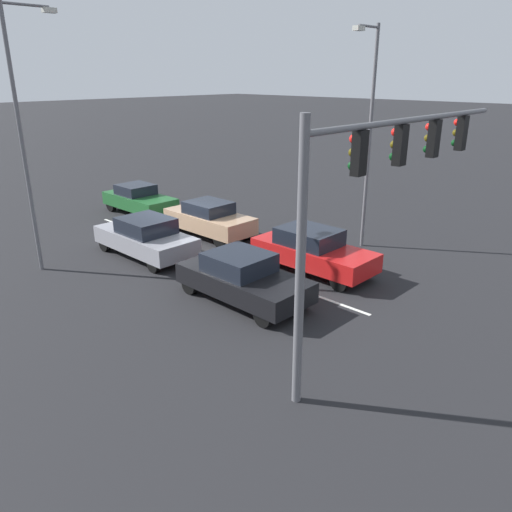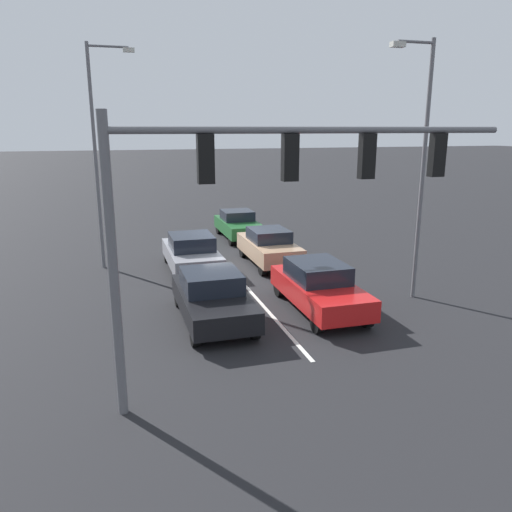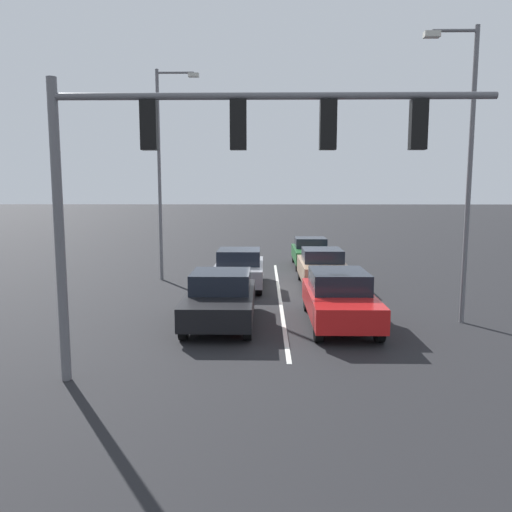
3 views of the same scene
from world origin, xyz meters
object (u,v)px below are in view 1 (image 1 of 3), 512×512
object	(u,v)px
car_gray_midlane_second	(146,237)
street_lamp_right_shoulder	(25,126)
car_tan_leftlane_second	(209,219)
street_lamp_left_shoulder	(368,128)
car_darkgreen_leftlane_third	(139,199)
car_red_leftlane_front	(312,250)
car_black_midlane_front	(243,278)
traffic_signal_gantry	(385,172)

from	to	relation	value
car_gray_midlane_second	street_lamp_right_shoulder	bearing A→B (deg)	-25.46
car_tan_leftlane_second	street_lamp_left_shoulder	xyz separation A→B (m)	(-3.40, 5.55, 4.01)
car_darkgreen_leftlane_third	street_lamp_right_shoulder	size ratio (longest dim) A/B	0.47
car_red_leftlane_front	car_tan_leftlane_second	bearing A→B (deg)	-91.60
car_black_midlane_front	car_tan_leftlane_second	distance (m)	6.81
car_gray_midlane_second	street_lamp_left_shoulder	distance (m)	9.58
traffic_signal_gantry	street_lamp_left_shoulder	bearing A→B (deg)	-145.63
street_lamp_right_shoulder	car_tan_leftlane_second	bearing A→B (deg)	167.60
car_black_midlane_front	traffic_signal_gantry	xyz separation A→B (m)	(-0.19, 4.50, 3.87)
car_gray_midlane_second	car_tan_leftlane_second	world-z (taller)	car_gray_midlane_second
car_gray_midlane_second	street_lamp_left_shoulder	xyz separation A→B (m)	(-6.78, 5.44, 4.03)
car_tan_leftlane_second	street_lamp_left_shoulder	distance (m)	7.64
car_darkgreen_leftlane_third	traffic_signal_gantry	world-z (taller)	traffic_signal_gantry
car_gray_midlane_second	car_darkgreen_leftlane_third	bearing A→B (deg)	-121.57
car_tan_leftlane_second	street_lamp_left_shoulder	size ratio (longest dim) A/B	0.50
traffic_signal_gantry	car_tan_leftlane_second	bearing A→B (deg)	-108.69
car_red_leftlane_front	car_black_midlane_front	world-z (taller)	car_red_leftlane_front
traffic_signal_gantry	car_black_midlane_front	bearing A→B (deg)	-87.58
car_black_midlane_front	traffic_signal_gantry	distance (m)	5.94
car_black_midlane_front	traffic_signal_gantry	size ratio (longest dim) A/B	0.51
street_lamp_left_shoulder	car_gray_midlane_second	bearing A→B (deg)	-38.71
car_red_leftlane_front	car_darkgreen_leftlane_third	xyz separation A→B (m)	(-0.20, -11.26, -0.05)
street_lamp_right_shoulder	street_lamp_left_shoulder	distance (m)	12.32
traffic_signal_gantry	street_lamp_right_shoulder	xyz separation A→B (m)	(3.26, -11.72, 0.47)
traffic_signal_gantry	street_lamp_right_shoulder	size ratio (longest dim) A/B	0.97
car_darkgreen_leftlane_third	traffic_signal_gantry	xyz separation A→B (m)	(3.51, 15.71, 3.88)
car_black_midlane_front	street_lamp_right_shoulder	distance (m)	8.96
car_red_leftlane_front	street_lamp_left_shoulder	distance (m)	5.37
car_darkgreen_leftlane_third	car_tan_leftlane_second	bearing A→B (deg)	89.55
traffic_signal_gantry	street_lamp_left_shoulder	size ratio (longest dim) A/B	1.02
car_red_leftlane_front	car_tan_leftlane_second	size ratio (longest dim) A/B	1.07
car_red_leftlane_front	car_darkgreen_leftlane_third	distance (m)	11.26
street_lamp_right_shoulder	street_lamp_left_shoulder	bearing A→B (deg)	145.23
car_gray_midlane_second	street_lamp_right_shoulder	xyz separation A→B (m)	(3.34, -1.59, 4.32)
car_tan_leftlane_second	car_darkgreen_leftlane_third	world-z (taller)	car_tan_leftlane_second
car_darkgreen_leftlane_third	street_lamp_right_shoulder	world-z (taller)	street_lamp_right_shoulder
car_tan_leftlane_second	street_lamp_left_shoulder	world-z (taller)	street_lamp_left_shoulder
car_darkgreen_leftlane_third	street_lamp_right_shoulder	bearing A→B (deg)	30.53
car_gray_midlane_second	street_lamp_left_shoulder	bearing A→B (deg)	141.29
street_lamp_left_shoulder	car_tan_leftlane_second	bearing A→B (deg)	-58.51
car_black_midlane_front	car_red_leftlane_front	bearing A→B (deg)	179.24
car_black_midlane_front	car_tan_leftlane_second	bearing A→B (deg)	-122.47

